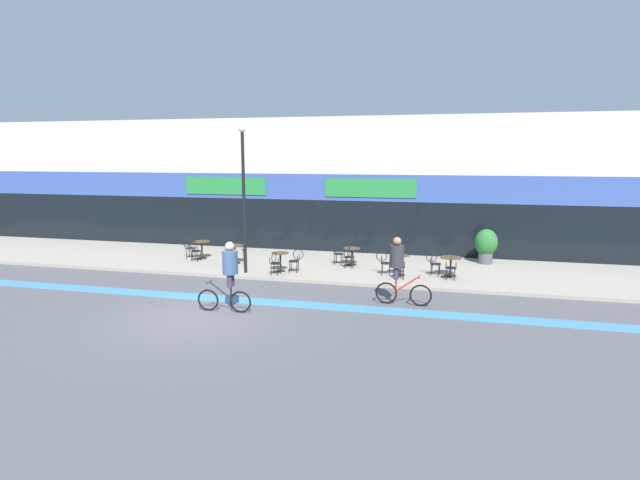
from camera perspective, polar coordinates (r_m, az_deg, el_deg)
name	(u,v)px	position (r m, az deg, el deg)	size (l,w,h in m)	color
ground_plane	(196,318)	(14.83, -13.94, -8.60)	(120.00, 120.00, 0.00)	#4C4C51
sidewalk_slab	(277,263)	(21.27, -4.89, -2.63)	(40.00, 5.50, 0.12)	gray
storefront_facade	(306,184)	(25.34, -1.58, 6.40)	(40.00, 4.06, 6.30)	beige
bike_lane_stripe	(225,299)	(16.48, -10.84, -6.63)	(36.00, 0.70, 0.01)	#3D7AB7
bistro_table_0	(202,246)	(22.30, -13.35, -0.68)	(0.74, 0.74, 0.77)	black
bistro_table_1	(235,250)	(21.01, -9.71, -1.17)	(0.80, 0.80, 0.77)	black
bistro_table_2	(280,258)	(19.37, -4.56, -2.08)	(0.66, 0.66, 0.73)	black
bistro_table_3	(352,253)	(20.50, 3.67, -1.46)	(0.71, 0.71, 0.71)	black
bistro_table_4	(401,261)	(18.92, 9.21, -2.40)	(0.63, 0.63, 0.77)	black
bistro_table_5	(451,262)	(19.19, 14.72, -2.49)	(0.79, 0.79, 0.72)	black
cafe_chair_0_near	(195,249)	(21.76, -14.11, -1.05)	(0.42, 0.59, 0.90)	black
cafe_chair_0_side	(189,246)	(22.59, -14.77, -0.69)	(0.59, 0.42, 0.90)	black
cafe_chair_1_near	(229,254)	(20.46, -10.41, -1.59)	(0.42, 0.59, 0.90)	black
cafe_chair_2_near	(275,262)	(18.80, -5.17, -2.47)	(0.43, 0.59, 0.90)	black
cafe_chair_2_side	(296,259)	(19.20, -2.77, -2.19)	(0.59, 0.43, 0.90)	black
cafe_chair_3_near	(349,255)	(19.89, 3.35, -1.77)	(0.41, 0.58, 0.90)	black
cafe_chair_3_side	(337,252)	(20.62, 1.96, -1.35)	(0.59, 0.42, 0.90)	black
cafe_chair_4_near	(400,265)	(18.32, 9.08, -2.88)	(0.45, 0.60, 0.90)	black
cafe_chair_4_side	(384,261)	(18.98, 7.32, -2.39)	(0.59, 0.43, 0.90)	black
cafe_chair_5_near	(451,266)	(18.58, 14.75, -2.90)	(0.41, 0.58, 0.90)	black
cafe_chair_5_side	(434,262)	(19.19, 12.86, -2.42)	(0.60, 0.45, 0.90)	black
planter_pot	(486,245)	(21.79, 18.45, -0.51)	(0.93, 0.93, 1.45)	#4C4C51
lamp_post	(244,190)	(18.96, -8.72, 5.68)	(0.26, 0.26, 5.54)	black
cyclist_0	(398,266)	(15.51, 8.95, -2.91)	(1.74, 0.49, 2.12)	black
cyclist_1	(229,271)	(14.81, -10.38, -3.49)	(1.67, 0.50, 2.11)	black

